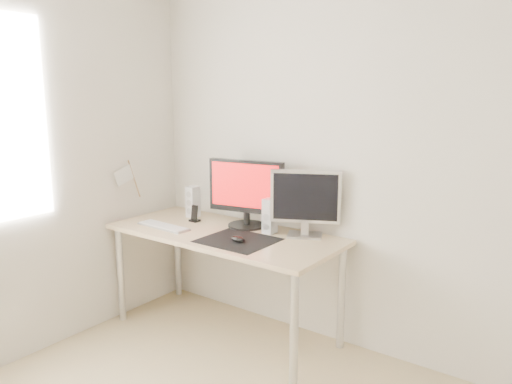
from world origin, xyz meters
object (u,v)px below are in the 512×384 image
Objects in this scene: desk at (224,243)px; phone_dock at (195,216)px; speaker_left at (193,202)px; mouse at (238,239)px; second_monitor at (305,200)px; keyboard at (163,226)px; speaker_right at (270,216)px; main_monitor at (246,191)px.

desk is 0.37m from phone_dock.
phone_dock is (0.10, -0.09, -0.08)m from speaker_left.
second_monitor reaches higher than mouse.
desk is at bearing -155.48° from second_monitor.
phone_dock is at bearing -170.22° from second_monitor.
second_monitor reaches higher than speaker_left.
second_monitor is at bearing 23.28° from keyboard.
desk is 6.87× the size of speaker_left.
desk is 0.51m from speaker_left.
phone_dock is at bearing 166.67° from desk.
second_monitor is (0.49, 0.23, 0.32)m from desk.
speaker_left and speaker_right have the same top height.
mouse is 0.31m from speaker_right.
main_monitor is (-0.17, 0.32, 0.23)m from mouse.
mouse reaches higher than keyboard.
speaker_right is (0.71, -0.01, 0.00)m from speaker_left.
keyboard is (-0.67, -0.32, -0.11)m from speaker_right.
speaker_left is (-0.93, -0.06, -0.12)m from second_monitor.
speaker_right is at bearing -7.71° from main_monitor.
second_monitor is 0.94m from speaker_left.
mouse is at bearing -20.65° from phone_dock.
keyboard is at bearing -105.08° from phone_dock.
main_monitor reaches higher than desk.
mouse reaches higher than desk.
main_monitor is (0.05, 0.19, 0.33)m from desk.
main_monitor reaches higher than mouse.
main_monitor is 0.26m from speaker_right.
main_monitor is at bearing 118.76° from mouse.
speaker_right is at bearing 81.12° from mouse.
second_monitor is at bearing 5.05° from main_monitor.
mouse is 0.60m from phone_dock.
second_monitor is 0.87m from phone_dock.
phone_dock is at bearing -172.97° from speaker_right.
speaker_left is 1.00× the size of speaker_right.
speaker_left is (-0.49, -0.02, -0.14)m from main_monitor.
second_monitor is 1.87× the size of speaker_left.
main_monitor is 2.36× the size of speaker_left.
main_monitor is 0.45m from second_monitor.
mouse is 0.27m from desk.
speaker_left is 0.35m from keyboard.
main_monitor reaches higher than keyboard.
mouse is 0.18× the size of main_monitor.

